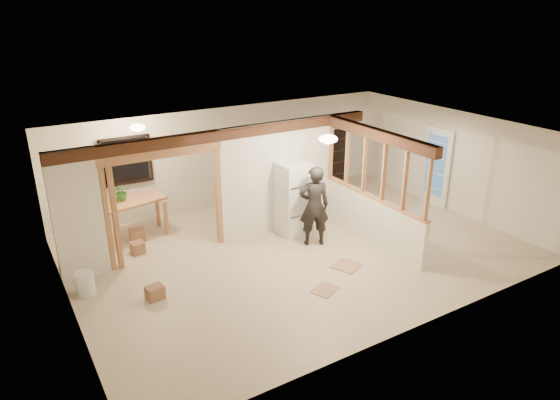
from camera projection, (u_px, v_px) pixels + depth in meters
floor at (298, 250)px, 10.55m from camera, size 9.00×6.50×0.01m
ceiling at (300, 134)px, 9.64m from camera, size 9.00×6.50×0.01m
wall_back at (229, 156)px, 12.68m from camera, size 9.00×0.01×2.50m
wall_front at (418, 260)px, 7.51m from camera, size 9.00×0.01×2.50m
wall_left at (63, 247)px, 7.93m from camera, size 0.01×6.50×2.50m
wall_right at (452, 161)px, 12.26m from camera, size 0.01×6.50×2.50m
partition_left_stub at (78, 215)px, 9.10m from camera, size 0.90×0.12×2.50m
partition_center at (277, 177)px, 11.15m from camera, size 2.80×0.12×2.50m
doorway_frame at (166, 206)px, 9.95m from camera, size 2.46×0.14×2.20m
header_beam_back at (227, 134)px, 10.16m from camera, size 7.00×0.18×0.22m
header_beam_right at (377, 134)px, 10.13m from camera, size 0.18×3.30×0.22m
pony_wall at (370, 219)px, 10.82m from camera, size 0.12×3.20×1.00m
stud_partition at (374, 168)px, 10.40m from camera, size 0.14×3.20×1.32m
window_back at (126, 161)px, 11.26m from camera, size 1.12×0.10×1.10m
french_door at (436, 167)px, 12.64m from camera, size 0.12×0.86×2.00m
ceiling_dome_main at (328, 139)px, 9.39m from camera, size 0.36×0.36×0.16m
ceiling_dome_util at (138, 127)px, 10.27m from camera, size 0.32×0.32×0.14m
hanging_bulb at (174, 146)px, 10.06m from camera, size 0.07×0.07×0.07m
refrigerator at (294, 198)px, 11.09m from camera, size 0.67×0.65×1.64m
woman at (314, 206)px, 10.51m from camera, size 0.76×0.64×1.76m
work_table at (134, 218)px, 11.03m from camera, size 1.48×0.96×0.86m
potted_plant at (122, 191)px, 10.79m from camera, size 0.38×0.33×0.41m
shop_vac at (72, 254)px, 9.82m from camera, size 0.51×0.51×0.52m
bookshelf at (331, 158)px, 14.20m from camera, size 0.77×0.26×1.54m
bucket at (85, 283)px, 8.88m from camera, size 0.35×0.35×0.42m
box_util_a at (137, 235)px, 10.92m from camera, size 0.35×0.31×0.27m
box_util_b at (138, 248)px, 10.39m from camera, size 0.28×0.28×0.24m
box_front at (155, 292)px, 8.76m from camera, size 0.33×0.28×0.24m
floor_panel_near at (347, 266)px, 9.89m from camera, size 0.65×0.65×0.02m
floor_panel_far at (325, 290)px, 9.05m from camera, size 0.57×0.52×0.01m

